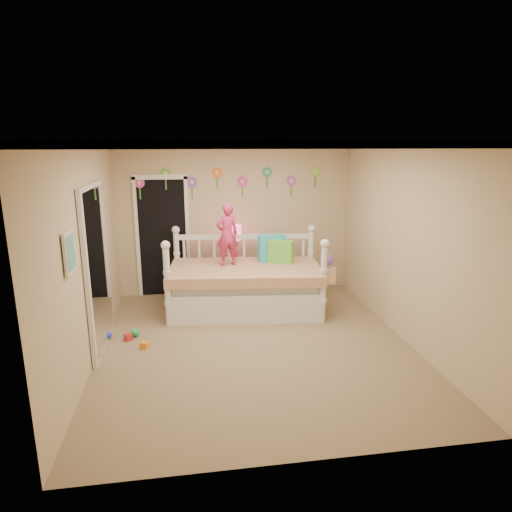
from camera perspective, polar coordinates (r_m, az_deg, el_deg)
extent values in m
cube|color=#7F684C|center=(5.97, -0.06, -11.28)|extent=(4.00, 4.50, 0.01)
cube|color=white|center=(5.38, -0.07, 14.53)|extent=(4.00, 4.50, 0.01)
cube|color=tan|center=(7.72, -2.63, 4.78)|extent=(4.00, 0.01, 2.60)
cube|color=tan|center=(5.60, -20.74, 0.15)|extent=(0.01, 4.50, 2.60)
cube|color=tan|center=(6.16, 18.67, 1.56)|extent=(0.01, 4.50, 2.60)
cube|color=#28B0CB|center=(7.17, 2.03, 1.00)|extent=(0.43, 0.18, 0.43)
cube|color=#69C93D|center=(7.07, 3.18, 0.54)|extent=(0.41, 0.31, 0.37)
imported|color=#CE2F63|center=(6.88, -3.72, 2.74)|extent=(0.40, 0.31, 0.97)
cube|color=white|center=(7.68, -2.83, -2.74)|extent=(0.40, 0.31, 0.65)
sphere|color=#D21C5B|center=(7.57, -2.87, 0.20)|extent=(0.16, 0.16, 0.16)
cylinder|color=#D21C5B|center=(7.53, -2.88, 1.45)|extent=(0.02, 0.02, 0.34)
cylinder|color=#FE4C79|center=(7.49, -2.91, 3.04)|extent=(0.27, 0.27, 0.25)
cube|color=black|center=(7.72, -11.86, 2.49)|extent=(0.90, 0.04, 2.07)
cube|color=white|center=(5.93, -19.59, -1.47)|extent=(0.07, 1.30, 2.10)
cube|color=white|center=(4.68, -22.80, 0.45)|extent=(0.05, 0.34, 0.42)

